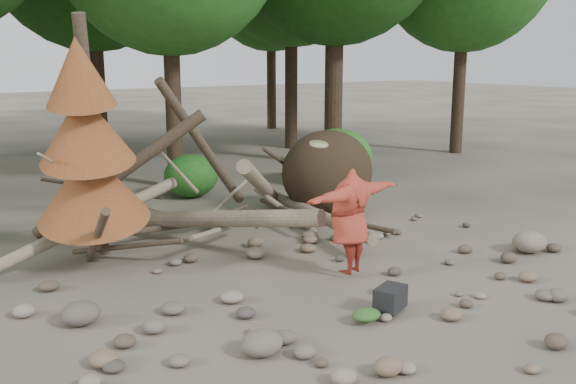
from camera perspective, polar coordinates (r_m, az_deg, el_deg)
ground at (r=10.21m, az=6.45°, el=-8.96°), size 120.00×120.00×0.00m
deadfall_pile at (r=14.37m, az=1.83°, el=1.28°), size 8.55×5.24×3.30m
dead_conifer at (r=11.16m, az=-17.40°, el=3.60°), size 2.06×2.16×4.35m
bush_mid at (r=16.87m, az=-8.63°, el=1.43°), size 1.40×1.40×1.12m
bush_right at (r=18.34m, az=4.40°, el=3.14°), size 2.00×2.00×1.60m
frisbee_thrower at (r=10.65m, az=5.53°, el=-2.58°), size 2.24×0.94×2.32m
backpack at (r=9.49m, az=9.07°, el=-9.63°), size 0.59×0.50×0.33m
cloth_green at (r=9.13m, az=6.97°, el=-11.06°), size 0.43×0.35×0.16m
cloth_orange at (r=10.22m, az=8.56°, el=-8.70°), size 0.27×0.22×0.10m
boulder_front_left at (r=8.17m, az=-2.32°, el=-13.24°), size 0.54×0.48×0.32m
boulder_mid_right at (r=12.94m, az=20.65°, el=-4.17°), size 0.67×0.60×0.40m
boulder_mid_left at (r=9.44m, az=-17.97°, el=-10.22°), size 0.55×0.49×0.33m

